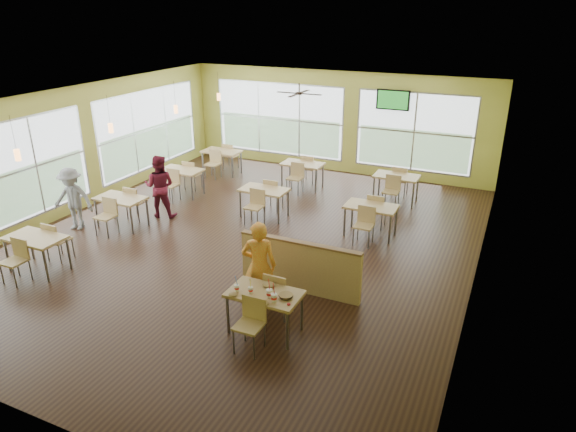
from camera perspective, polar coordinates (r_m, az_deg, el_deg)
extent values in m
plane|color=black|center=(11.96, -4.60, -2.75)|extent=(12.00, 12.00, 0.00)
plane|color=white|center=(10.99, -5.12, 12.52)|extent=(12.00, 12.00, 0.00)
cube|color=#C8C951|center=(16.68, 5.35, 10.34)|extent=(10.00, 0.04, 3.20)
cube|color=#C8C951|center=(7.24, -28.86, -9.44)|extent=(10.00, 0.04, 3.20)
cube|color=#C8C951|center=(14.41, -22.63, 6.76)|extent=(0.04, 12.00, 3.20)
cube|color=#C8C951|center=(10.05, 20.95, 0.63)|extent=(0.04, 12.00, 3.20)
cube|color=white|center=(13.20, -28.68, 4.03)|extent=(0.02, 4.50, 2.35)
cube|color=white|center=(16.53, -15.08, 9.29)|extent=(0.02, 4.50, 2.35)
cube|color=white|center=(17.42, -1.00, 10.70)|extent=(4.50, 0.02, 2.35)
cube|color=white|center=(16.05, 13.85, 9.03)|extent=(3.50, 0.02, 2.35)
cube|color=#B7BABC|center=(15.07, -20.51, 2.71)|extent=(0.04, 9.40, 0.05)
cube|color=#B7BABC|center=(16.88, 5.97, 6.08)|extent=(8.00, 0.04, 0.05)
cube|color=tan|center=(8.44, -2.62, -8.60)|extent=(1.20, 0.70, 0.04)
cube|color=brown|center=(8.46, -2.61, -8.75)|extent=(1.22, 0.71, 0.01)
cylinder|color=slate|center=(8.66, -6.70, -10.81)|extent=(0.05, 0.05, 0.71)
cylinder|color=slate|center=(8.23, -0.07, -12.60)|extent=(0.05, 0.05, 0.71)
cylinder|color=slate|center=(9.08, -4.81, -9.02)|extent=(0.05, 0.05, 0.71)
cylinder|color=slate|center=(8.67, 1.55, -10.59)|extent=(0.05, 0.05, 0.71)
cube|color=tan|center=(9.01, -0.99, -8.49)|extent=(0.42, 0.42, 0.04)
cube|color=tan|center=(9.05, -0.48, -6.73)|extent=(0.42, 0.04, 0.40)
cube|color=tan|center=(8.19, -4.36, -12.07)|extent=(0.42, 0.42, 0.04)
cube|color=tan|center=(7.93, -5.08, -11.46)|extent=(0.42, 0.04, 0.40)
cube|color=tan|center=(9.70, 1.31, -5.74)|extent=(2.40, 0.12, 1.00)
cube|color=brown|center=(9.46, 1.33, -2.97)|extent=(2.40, 0.14, 0.04)
cube|color=tan|center=(11.54, -26.33, -2.17)|extent=(1.20, 0.70, 0.04)
cube|color=brown|center=(11.55, -26.31, -2.29)|extent=(1.22, 0.71, 0.01)
cylinder|color=slate|center=(11.93, -28.74, -3.84)|extent=(0.05, 0.05, 0.71)
cylinder|color=slate|center=(11.13, -25.31, -5.00)|extent=(0.05, 0.05, 0.71)
cylinder|color=slate|center=(12.24, -26.65, -2.80)|extent=(0.05, 0.05, 0.71)
cylinder|color=slate|center=(11.46, -23.18, -3.85)|extent=(0.05, 0.05, 0.71)
cube|color=tan|center=(11.96, -24.14, -2.42)|extent=(0.42, 0.42, 0.04)
cube|color=tan|center=(11.99, -23.65, -1.12)|extent=(0.42, 0.04, 0.40)
cube|color=tan|center=(11.35, -28.16, -4.49)|extent=(0.42, 0.42, 0.04)
cube|color=tan|center=(11.17, -29.11, -3.86)|extent=(0.42, 0.04, 0.40)
cube|color=tan|center=(13.09, -18.15, 1.90)|extent=(1.20, 0.70, 0.04)
cube|color=brown|center=(13.10, -18.14, 1.79)|extent=(1.22, 0.71, 0.01)
cylinder|color=slate|center=(13.39, -20.50, 0.31)|extent=(0.05, 0.05, 0.71)
cylinder|color=slate|center=(12.68, -16.99, -0.45)|extent=(0.05, 0.05, 0.71)
cylinder|color=slate|center=(13.77, -18.85, 1.14)|extent=(0.05, 0.05, 0.71)
cylinder|color=slate|center=(13.08, -15.36, 0.45)|extent=(0.05, 0.05, 0.71)
cube|color=tan|center=(13.57, -16.49, 1.55)|extent=(0.42, 0.42, 0.04)
cube|color=tan|center=(13.63, -16.08, 2.67)|extent=(0.42, 0.04, 0.40)
cube|color=tan|center=(12.82, -19.62, -0.08)|extent=(0.42, 0.42, 0.04)
cube|color=tan|center=(12.62, -20.32, 0.54)|extent=(0.42, 0.04, 0.40)
cube|color=tan|center=(14.91, -11.81, 5.02)|extent=(1.20, 0.70, 0.04)
cube|color=brown|center=(14.92, -11.81, 4.93)|extent=(1.22, 0.71, 0.01)
cylinder|color=slate|center=(15.12, -14.00, 3.57)|extent=(0.05, 0.05, 0.71)
cylinder|color=slate|center=(14.50, -10.62, 3.05)|extent=(0.05, 0.05, 0.71)
cylinder|color=slate|center=(15.55, -12.71, 4.22)|extent=(0.05, 0.05, 0.71)
cylinder|color=slate|center=(14.95, -9.37, 3.73)|extent=(0.05, 0.05, 0.71)
cube|color=tan|center=(15.42, -10.55, 4.60)|extent=(0.42, 0.42, 0.04)
cube|color=tan|center=(15.50, -10.21, 5.58)|extent=(0.42, 0.04, 0.40)
cube|color=tan|center=(14.58, -12.98, 3.36)|extent=(0.42, 0.42, 0.04)
cube|color=tan|center=(14.37, -13.50, 3.96)|extent=(0.42, 0.04, 0.40)
cube|color=tan|center=(16.65, -7.40, 7.14)|extent=(1.20, 0.70, 0.04)
cube|color=brown|center=(16.66, -7.40, 7.06)|extent=(1.22, 0.71, 0.01)
cylinder|color=slate|center=(16.81, -9.43, 5.84)|extent=(0.05, 0.05, 0.71)
cylinder|color=slate|center=(16.25, -6.24, 5.43)|extent=(0.05, 0.05, 0.71)
cylinder|color=slate|center=(17.27, -8.37, 6.35)|extent=(0.05, 0.05, 0.71)
cylinder|color=slate|center=(16.73, -5.23, 5.97)|extent=(0.05, 0.05, 0.71)
cube|color=tan|center=(17.18, -6.39, 6.70)|extent=(0.42, 0.42, 0.04)
cube|color=tan|center=(17.28, -6.10, 7.56)|extent=(0.42, 0.04, 0.40)
cube|color=tan|center=(16.28, -8.36, 5.71)|extent=(0.42, 0.42, 0.04)
cube|color=tan|center=(16.07, -8.77, 6.28)|extent=(0.42, 0.04, 0.40)
cube|color=tan|center=(13.04, -2.68, 2.94)|extent=(1.20, 0.70, 0.04)
cube|color=brown|center=(13.04, -2.68, 2.84)|extent=(1.22, 0.71, 0.01)
cylinder|color=slate|center=(13.17, -5.32, 1.34)|extent=(0.05, 0.05, 0.71)
cylinder|color=slate|center=(12.70, -1.07, 0.62)|extent=(0.05, 0.05, 0.71)
cylinder|color=slate|center=(13.64, -4.12, 2.14)|extent=(0.05, 0.05, 0.71)
cylinder|color=slate|center=(13.19, 0.01, 1.47)|extent=(0.05, 0.05, 0.71)
cube|color=tan|center=(13.59, -1.61, 2.54)|extent=(0.42, 0.42, 0.04)
cube|color=tan|center=(13.68, -1.27, 3.65)|extent=(0.42, 0.04, 0.40)
cube|color=tan|center=(12.68, -3.78, 0.99)|extent=(0.42, 0.42, 0.04)
cube|color=tan|center=(12.44, -4.22, 1.64)|extent=(0.42, 0.04, 0.40)
cube|color=tan|center=(15.19, 1.62, 5.82)|extent=(1.20, 0.70, 0.04)
cube|color=brown|center=(15.20, 1.62, 5.73)|extent=(1.22, 0.71, 0.01)
cylinder|color=slate|center=(15.26, -0.69, 4.43)|extent=(0.05, 0.05, 0.71)
cylinder|color=slate|center=(14.86, 3.09, 3.89)|extent=(0.05, 0.05, 0.71)
cylinder|color=slate|center=(15.76, 0.21, 5.03)|extent=(0.05, 0.05, 0.71)
cylinder|color=slate|center=(15.37, 3.89, 4.51)|extent=(0.05, 0.05, 0.71)
cube|color=tan|center=(15.76, 2.40, 5.37)|extent=(0.42, 0.42, 0.04)
cube|color=tan|center=(15.87, 2.67, 6.31)|extent=(0.42, 0.04, 0.40)
cube|color=tan|center=(14.79, 0.78, 4.23)|extent=(0.42, 0.42, 0.04)
cube|color=tan|center=(14.56, 0.48, 4.84)|extent=(0.42, 0.04, 0.40)
cube|color=tan|center=(12.09, 9.23, 1.07)|extent=(1.20, 0.70, 0.04)
cube|color=brown|center=(12.10, 9.22, 0.96)|extent=(1.22, 0.71, 0.01)
cylinder|color=slate|center=(12.11, 6.29, -0.65)|extent=(0.05, 0.05, 0.71)
cylinder|color=slate|center=(11.86, 11.24, -1.49)|extent=(0.05, 0.05, 0.71)
cylinder|color=slate|center=(12.62, 7.14, 0.30)|extent=(0.05, 0.05, 0.71)
cylinder|color=slate|center=(12.38, 11.89, -0.49)|extent=(0.05, 0.05, 0.71)
cube|color=tan|center=(12.69, 9.84, 0.71)|extent=(0.42, 0.42, 0.04)
cube|color=tan|center=(12.78, 10.13, 1.92)|extent=(0.42, 0.04, 0.40)
cube|color=tan|center=(11.71, 8.41, -1.10)|extent=(0.42, 0.42, 0.04)
cube|color=tan|center=(11.45, 8.20, -0.44)|extent=(0.42, 0.04, 0.40)
cube|color=tan|center=(14.39, 11.97, 4.37)|extent=(1.20, 0.70, 0.04)
cube|color=brown|center=(14.40, 11.96, 4.28)|extent=(1.22, 0.71, 0.01)
cylinder|color=slate|center=(14.36, 9.49, 2.93)|extent=(0.05, 0.05, 0.71)
cylinder|color=slate|center=(14.14, 13.70, 2.28)|extent=(0.05, 0.05, 0.71)
cylinder|color=slate|center=(14.89, 10.10, 3.61)|extent=(0.05, 0.05, 0.71)
cylinder|color=slate|center=(14.68, 14.16, 2.99)|extent=(0.05, 0.05, 0.71)
cube|color=tan|center=(14.99, 12.37, 3.94)|extent=(0.42, 0.42, 0.04)
cube|color=tan|center=(15.10, 12.61, 4.93)|extent=(0.42, 0.04, 0.40)
cube|color=tan|center=(13.97, 11.36, 2.65)|extent=(0.42, 0.42, 0.04)
cube|color=tan|center=(13.72, 11.24, 3.27)|extent=(0.42, 0.04, 0.40)
cylinder|color=#2D2119|center=(10.91, -28.24, 8.01)|extent=(0.01, 0.01, 0.70)
cylinder|color=#FF9B4B|center=(11.00, -27.86, 6.01)|extent=(0.11, 0.11, 0.22)
cylinder|color=#2D2119|center=(12.55, -19.33, 10.99)|extent=(0.01, 0.01, 0.70)
cylinder|color=#FF9B4B|center=(12.62, -19.10, 9.22)|extent=(0.11, 0.11, 0.22)
cylinder|color=#2D2119|center=(14.43, -12.49, 13.07)|extent=(0.01, 0.01, 0.70)
cylinder|color=#FF9B4B|center=(14.50, -12.36, 11.51)|extent=(0.11, 0.11, 0.22)
cylinder|color=#2D2119|center=(16.23, -7.78, 14.38)|extent=(0.01, 0.01, 0.70)
cylinder|color=#FF9B4B|center=(16.29, -7.71, 12.98)|extent=(0.11, 0.11, 0.22)
cylinder|color=#2D2119|center=(13.66, 1.24, 14.04)|extent=(0.03, 0.03, 0.24)
cylinder|color=#2D2119|center=(13.68, 1.23, 13.46)|extent=(0.16, 0.16, 0.06)
cube|color=#2D2119|center=(13.55, 2.63, 13.36)|extent=(0.55, 0.10, 0.01)
cube|color=#2D2119|center=(14.00, 1.82, 13.67)|extent=(0.10, 0.55, 0.01)
cube|color=#2D2119|center=(13.82, -0.14, 13.56)|extent=(0.55, 0.10, 0.01)
cube|color=#2D2119|center=(13.37, 0.62, 13.25)|extent=(0.10, 0.55, 0.01)
cube|color=black|center=(15.94, 11.59, 12.53)|extent=(1.00, 0.06, 0.60)
cube|color=#237F28|center=(15.90, 11.56, 12.51)|extent=(0.90, 0.01, 0.52)
imported|color=orange|center=(9.04, -3.23, -5.57)|extent=(0.72, 0.60, 1.68)
imported|color=maroon|center=(13.43, -14.07, 3.23)|extent=(0.94, 0.82, 1.62)
imported|color=slate|center=(13.33, -22.81, 1.77)|extent=(1.11, 0.80, 1.54)
cone|color=white|center=(8.47, -5.72, -7.99)|extent=(0.08, 0.08, 0.11)
cylinder|color=red|center=(8.47, -5.72, -7.98)|extent=(0.08, 0.08, 0.03)
cylinder|color=white|center=(8.44, -5.73, -7.63)|extent=(0.09, 0.09, 0.01)
cylinder|color=blue|center=(8.40, -5.76, -7.07)|extent=(0.03, 0.05, 0.20)
cone|color=white|center=(8.40, -4.18, -8.23)|extent=(0.08, 0.08, 0.11)
cylinder|color=red|center=(8.40, -4.18, -8.22)|extent=(0.07, 0.07, 0.03)
cylinder|color=white|center=(8.37, -4.19, -7.89)|extent=(0.08, 0.08, 0.01)
cylinder|color=yellow|center=(8.33, -4.21, -7.34)|extent=(0.02, 0.05, 0.19)
cone|color=white|center=(8.27, -2.09, -8.64)|extent=(0.10, 0.10, 0.13)
cylinder|color=red|center=(8.26, -2.09, -8.62)|extent=(0.09, 0.09, 0.04)
cylinder|color=white|center=(8.23, -2.09, -8.20)|extent=(0.11, 0.11, 0.01)
cylinder|color=red|center=(8.17, -2.11, -7.49)|extent=(0.01, 0.06, 0.24)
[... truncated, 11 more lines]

